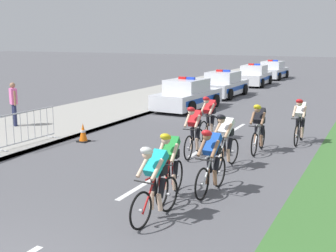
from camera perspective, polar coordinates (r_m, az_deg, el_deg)
sidewalk_slab at (r=21.45m, az=-8.57°, el=2.05°), size 4.83×60.00×0.12m
kerb_edge at (r=20.23m, az=-3.11°, el=1.62°), size 0.16×60.00×0.13m
lane_markings_centre at (r=10.46m, az=-4.21°, el=-8.11°), size 0.14×17.60×0.01m
cyclist_lead at (r=8.52m, az=-1.73°, el=-7.12°), size 0.44×1.72×1.56m
cyclist_second at (r=9.63m, az=0.23°, el=-4.91°), size 0.45×1.72×1.56m
cyclist_third at (r=10.00m, az=5.55°, el=-4.35°), size 0.43×1.72×1.56m
cyclist_fourth at (r=11.93m, az=7.35°, el=-1.81°), size 0.45×1.72×1.56m
cyclist_fifth at (r=13.09m, az=3.36°, el=-0.56°), size 0.43×1.72×1.56m
cyclist_sixth at (r=13.78m, az=11.56°, el=-0.16°), size 0.42×1.72×1.56m
cyclist_seventh at (r=15.31m, az=5.30°, el=1.16°), size 0.43×1.72×1.56m
cyclist_eighth at (r=15.32m, az=16.57°, el=0.74°), size 0.42×1.72×1.56m
police_car_nearest at (r=21.73m, az=2.51°, el=3.94°), size 2.21×4.50×1.59m
police_car_second at (r=26.68m, az=7.12°, el=5.24°), size 2.07×4.44×1.59m
police_car_third at (r=33.20m, az=11.00°, el=6.32°), size 2.12×4.46×1.59m
police_car_furthest at (r=38.90m, az=13.30°, el=6.93°), size 2.07×4.43×1.59m
crowd_barrier_rear at (r=14.82m, az=-17.57°, el=-0.22°), size 0.62×2.32×1.07m
traffic_cone_mid at (r=15.25m, az=-10.85°, el=-0.86°), size 0.36×0.36×0.64m
spectator_middle at (r=17.95m, az=-19.23°, el=3.04°), size 0.49×0.37×1.68m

